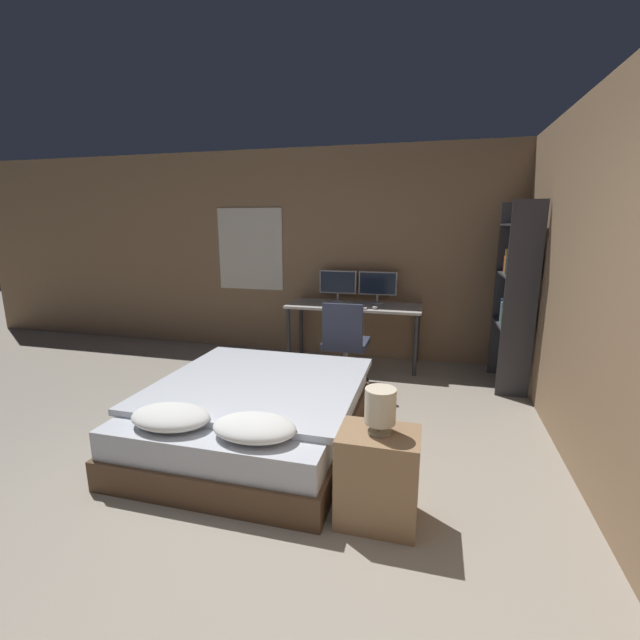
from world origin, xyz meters
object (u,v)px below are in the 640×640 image
object	(u,v)px
nightstand	(378,477)
bookshelf	(516,290)
bedside_lamp	(380,407)
monitor_right	(378,285)
keyboard	(351,307)
desk	(354,312)
office_chair	(345,351)
bed	(255,413)
computer_mouse	(375,308)
monitor_left	(338,284)

from	to	relation	value
nightstand	bookshelf	distance (m)	2.87
bedside_lamp	monitor_right	bearing A→B (deg)	97.66
bedside_lamp	keyboard	world-z (taller)	bedside_lamp
bedside_lamp	keyboard	distance (m)	2.76
desk	bookshelf	world-z (taller)	bookshelf
monitor_right	office_chair	size ratio (longest dim) A/B	0.51
bed	computer_mouse	bearing A→B (deg)	70.04
bed	desk	world-z (taller)	desk
nightstand	monitor_left	world-z (taller)	monitor_left
monitor_left	monitor_right	world-z (taller)	same
bookshelf	desk	bearing A→B (deg)	168.79
monitor_right	office_chair	distance (m)	1.16
monitor_left	bed	bearing A→B (deg)	-93.94
office_chair	desk	bearing A→B (deg)	93.20
bed	bookshelf	distance (m)	2.97
monitor_left	nightstand	bearing A→B (deg)	-73.25
office_chair	bookshelf	xyz separation A→B (m)	(1.74, 0.40, 0.68)
keyboard	computer_mouse	world-z (taller)	computer_mouse
monitor_right	keyboard	distance (m)	0.54
keyboard	bookshelf	bearing A→B (deg)	-4.57
nightstand	monitor_right	bearing A→B (deg)	97.66
monitor_right	bookshelf	size ratio (longest dim) A/B	0.24
monitor_right	computer_mouse	size ratio (longest dim) A/B	6.87
bed	office_chair	distance (m)	1.49
bookshelf	keyboard	bearing A→B (deg)	175.43
desk	monitor_left	bearing A→B (deg)	140.34
monitor_right	computer_mouse	distance (m)	0.48
desk	keyboard	size ratio (longest dim) A/B	4.21
bedside_lamp	monitor_right	world-z (taller)	monitor_right
desk	office_chair	world-z (taller)	office_chair
bed	monitor_left	bearing A→B (deg)	86.06
computer_mouse	bookshelf	world-z (taller)	bookshelf
office_chair	bedside_lamp	bearing A→B (deg)	-73.45
desk	monitor_left	size ratio (longest dim) A/B	3.44
bookshelf	office_chair	bearing A→B (deg)	-166.90
computer_mouse	bed	bearing A→B (deg)	-109.96
desk	bookshelf	xyz separation A→B (m)	(1.78, -0.35, 0.40)
computer_mouse	nightstand	bearing A→B (deg)	-81.74
monitor_left	bookshelf	distance (m)	2.12
nightstand	monitor_left	bearing A→B (deg)	106.75
monitor_right	bookshelf	world-z (taller)	bookshelf
bed	bedside_lamp	world-z (taller)	bedside_lamp
bed	office_chair	world-z (taller)	office_chair
nightstand	bookshelf	xyz separation A→B (m)	(1.11, 2.53, 0.79)
monitor_right	bedside_lamp	bearing A→B (deg)	-82.34
bedside_lamp	bookshelf	bearing A→B (deg)	66.42
bed	bookshelf	size ratio (longest dim) A/B	0.97
nightstand	computer_mouse	xyz separation A→B (m)	(-0.39, 2.67, 0.50)
desk	computer_mouse	xyz separation A→B (m)	(0.29, -0.21, 0.11)
bed	monitor_right	distance (m)	2.58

